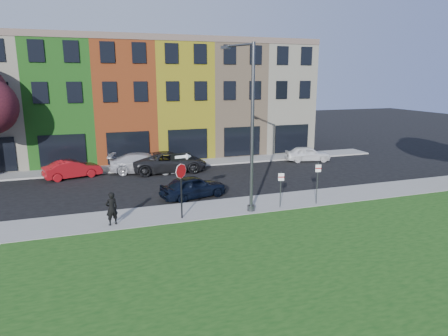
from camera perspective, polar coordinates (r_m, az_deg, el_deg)
name	(u,v)px	position (r m, az deg, el deg)	size (l,w,h in m)	color
ground	(268,225)	(20.00, 6.28, -8.12)	(120.00, 120.00, 0.00)	black
sidewalk_near	(277,202)	(23.36, 7.60, -4.88)	(40.00, 3.00, 0.12)	gray
sidewalk_far	(156,166)	(33.01, -9.71, 0.30)	(40.00, 2.40, 0.12)	gray
rowhouse_block	(148,101)	(38.49, -10.80, 9.45)	(30.00, 10.12, 10.00)	beige
stop_sign	(181,173)	(19.92, -6.17, -0.67)	(1.03, 0.26, 3.36)	black
man	(112,209)	(20.08, -15.76, -5.60)	(0.69, 0.56, 1.64)	black
sedan_near	(193,187)	(24.14, -4.42, -2.67)	(4.29, 2.52, 1.37)	black
parked_car_red	(72,169)	(30.76, -20.83, -0.15)	(4.21, 2.45, 1.31)	maroon
parked_car_silver	(144,163)	(30.91, -11.31, 0.70)	(5.55, 3.36, 1.51)	#B3B2B7
parked_car_dark	(170,162)	(30.87, -7.77, 0.88)	(5.79, 2.91, 1.57)	black
parked_car_white	(308,154)	(35.31, 11.85, 2.01)	(4.09, 2.44, 1.30)	white
street_lamp	(250,129)	(20.77, 3.67, 5.57)	(1.19, 2.46, 8.70)	#444749
parking_sign_a	(281,185)	(21.98, 8.11, -2.43)	(0.32, 0.12, 2.00)	#444749
parking_sign_b	(318,178)	(22.92, 13.22, -1.45)	(0.32, 0.12, 2.40)	#444749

